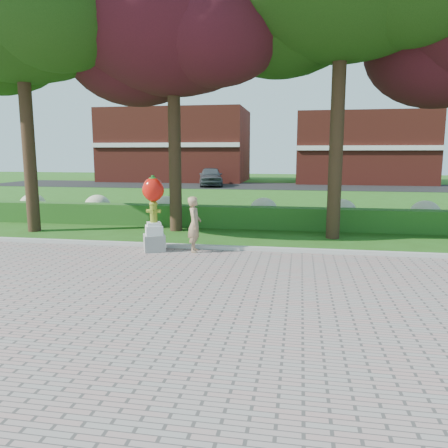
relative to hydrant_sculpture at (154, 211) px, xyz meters
name	(u,v)px	position (x,y,z in m)	size (l,w,h in m)	color
ground	(188,280)	(1.63, -2.50, -1.17)	(100.00, 100.00, 0.00)	#245114
walkway	(112,364)	(1.63, -6.50, -1.15)	(40.00, 14.00, 0.04)	gray
curb	(214,248)	(1.63, 0.50, -1.09)	(40.00, 0.18, 0.15)	#ADADA5
lawn_hedge	(235,217)	(1.63, 4.50, -0.77)	(24.00, 0.70, 0.80)	#154C19
hydrangea_row	(253,210)	(2.20, 5.50, -0.62)	(20.10, 1.10, 0.99)	#AFAE85
street	(271,186)	(1.63, 25.50, -1.16)	(50.00, 8.00, 0.02)	black
building_left	(176,146)	(-8.37, 31.50, 2.33)	(14.00, 8.00, 7.00)	maroon
building_right	(362,148)	(9.63, 31.50, 2.03)	(12.00, 8.00, 6.40)	maroon
tree_mid_left	(170,18)	(-0.48, 3.58, 6.13)	(8.25, 7.04, 10.69)	black
hydrant_sculpture	(154,211)	(0.00, 0.00, 0.00)	(0.76, 0.76, 2.13)	gray
woman	(195,224)	(1.15, 0.10, -0.35)	(0.57, 0.37, 1.56)	tan
parked_car	(211,176)	(-3.45, 24.68, -0.35)	(1.89, 4.71, 1.60)	#414549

